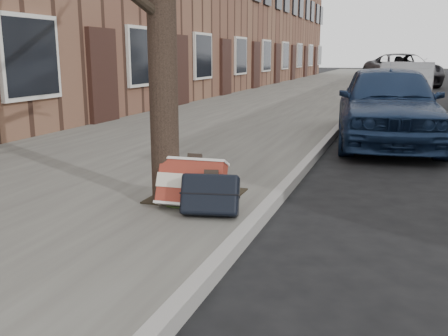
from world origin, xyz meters
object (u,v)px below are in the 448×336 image
(suitcase_navy, at_px, (210,194))
(car_near_mid, at_px, (406,86))
(car_near_front, at_px, (387,104))
(suitcase_red, at_px, (192,183))

(suitcase_navy, bearing_deg, car_near_mid, 69.24)
(suitcase_navy, bearing_deg, car_near_front, 63.30)
(car_near_mid, bearing_deg, suitcase_navy, -95.23)
(suitcase_red, bearing_deg, suitcase_navy, -36.97)
(suitcase_red, bearing_deg, car_near_mid, 76.63)
(suitcase_red, height_order, car_near_mid, car_near_mid)
(suitcase_red, distance_m, suitcase_navy, 0.30)
(car_near_front, bearing_deg, suitcase_navy, -111.01)
(suitcase_navy, relative_size, car_near_mid, 0.13)
(suitcase_red, distance_m, car_near_front, 5.29)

